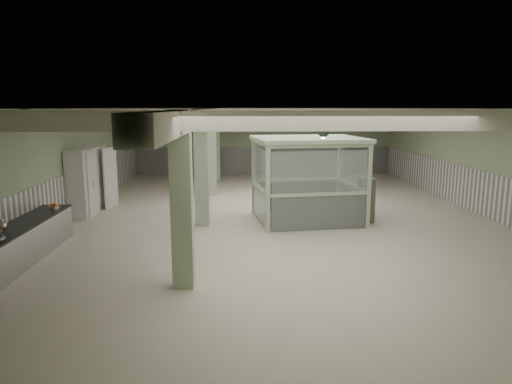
{
  "coord_description": "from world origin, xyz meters",
  "views": [
    {
      "loc": [
        -1.36,
        -14.96,
        3.64
      ],
      "look_at": [
        -0.88,
        -2.4,
        1.3
      ],
      "focal_mm": 32.0,
      "sensor_mm": 36.0,
      "label": 1
    }
  ],
  "objects_px": {
    "prep_counter": "(21,243)",
    "guard_booth": "(308,165)",
    "filing_cabinet": "(366,200)",
    "walkin_cooler": "(88,179)"
  },
  "relations": [
    {
      "from": "prep_counter",
      "to": "guard_booth",
      "type": "distance_m",
      "value": 8.45
    },
    {
      "from": "prep_counter",
      "to": "guard_booth",
      "type": "bearing_deg",
      "value": 27.52
    },
    {
      "from": "prep_counter",
      "to": "guard_booth",
      "type": "height_order",
      "value": "guard_booth"
    },
    {
      "from": "prep_counter",
      "to": "filing_cabinet",
      "type": "relative_size",
      "value": 3.26
    },
    {
      "from": "walkin_cooler",
      "to": "guard_booth",
      "type": "bearing_deg",
      "value": -11.28
    },
    {
      "from": "prep_counter",
      "to": "walkin_cooler",
      "type": "bearing_deg",
      "value": 90.9
    },
    {
      "from": "prep_counter",
      "to": "guard_booth",
      "type": "relative_size",
      "value": 1.26
    },
    {
      "from": "prep_counter",
      "to": "filing_cabinet",
      "type": "xyz_separation_m",
      "value": [
        9.28,
        3.63,
        0.25
      ]
    },
    {
      "from": "guard_booth",
      "to": "prep_counter",
      "type": "bearing_deg",
      "value": -159.73
    },
    {
      "from": "guard_booth",
      "to": "filing_cabinet",
      "type": "xyz_separation_m",
      "value": [
        1.88,
        -0.22,
        -1.1
      ]
    }
  ]
}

